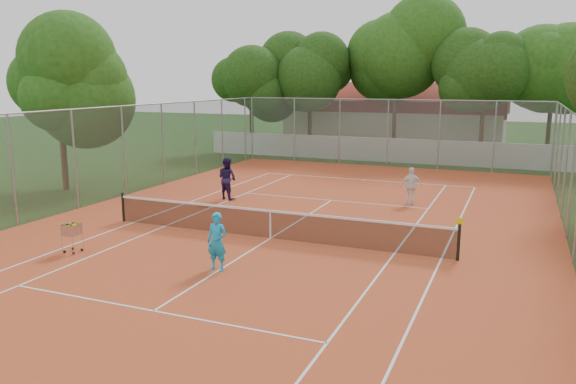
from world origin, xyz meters
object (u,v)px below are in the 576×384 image
at_px(tennis_net, 270,224).
at_px(player_far_left, 227,178).
at_px(player_far_right, 411,186).
at_px(ball_hopper, 72,237).
at_px(player_near, 217,242).
at_px(clubhouse, 396,117).

height_order(tennis_net, player_far_left, player_far_left).
distance_m(player_far_right, ball_hopper, 13.42).
relative_size(player_far_left, ball_hopper, 1.90).
xyz_separation_m(tennis_net, player_near, (-0.05, -3.40, 0.32)).
distance_m(tennis_net, clubhouse, 29.12).
relative_size(player_near, player_far_left, 0.88).
bearing_deg(player_far_right, tennis_net, 44.67).
distance_m(player_near, player_far_left, 9.36).
height_order(player_far_left, ball_hopper, player_far_left).
relative_size(clubhouse, player_far_left, 8.95).
bearing_deg(clubhouse, ball_hopper, -95.05).
bearing_deg(tennis_net, player_near, -90.91).
distance_m(tennis_net, ball_hopper, 6.11).
bearing_deg(clubhouse, player_far_left, -95.45).
height_order(clubhouse, player_far_right, clubhouse).
bearing_deg(player_far_left, player_far_right, -148.58).
height_order(clubhouse, ball_hopper, clubhouse).
bearing_deg(clubhouse, player_near, -86.56).
relative_size(player_near, ball_hopper, 1.67).
xyz_separation_m(tennis_net, ball_hopper, (-4.88, -3.67, -0.01)).
bearing_deg(tennis_net, ball_hopper, -143.07).
relative_size(tennis_net, player_near, 7.38).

